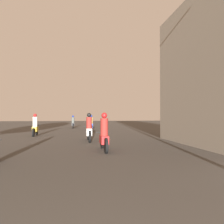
{
  "coord_description": "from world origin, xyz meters",
  "views": [
    {
      "loc": [
        0.53,
        0.2,
        1.47
      ],
      "look_at": [
        3.49,
        17.95,
        1.76
      ],
      "focal_mm": 35.0,
      "sensor_mm": 36.0,
      "label": 1
    }
  ],
  "objects_px": {
    "motorcycle_white": "(89,130)",
    "motorcycle_black": "(73,123)",
    "motorcycle_yellow": "(35,127)",
    "motorcycle_blue": "(91,124)",
    "motorcycle_red": "(104,136)"
  },
  "relations": [
    {
      "from": "motorcycle_white",
      "to": "motorcycle_black",
      "type": "xyz_separation_m",
      "value": [
        -1.06,
        13.23,
        -0.05
      ]
    },
    {
      "from": "motorcycle_yellow",
      "to": "motorcycle_blue",
      "type": "height_order",
      "value": "motorcycle_yellow"
    },
    {
      "from": "motorcycle_red",
      "to": "motorcycle_black",
      "type": "distance_m",
      "value": 16.8
    },
    {
      "from": "motorcycle_yellow",
      "to": "motorcycle_black",
      "type": "relative_size",
      "value": 0.99
    },
    {
      "from": "motorcycle_white",
      "to": "motorcycle_yellow",
      "type": "height_order",
      "value": "motorcycle_white"
    },
    {
      "from": "motorcycle_white",
      "to": "motorcycle_blue",
      "type": "bearing_deg",
      "value": 77.2
    },
    {
      "from": "motorcycle_red",
      "to": "motorcycle_white",
      "type": "bearing_deg",
      "value": 96.15
    },
    {
      "from": "motorcycle_red",
      "to": "motorcycle_black",
      "type": "height_order",
      "value": "motorcycle_red"
    },
    {
      "from": "motorcycle_red",
      "to": "motorcycle_yellow",
      "type": "distance_m",
      "value": 8.43
    },
    {
      "from": "motorcycle_white",
      "to": "motorcycle_blue",
      "type": "xyz_separation_m",
      "value": [
        0.68,
        8.18,
        -0.02
      ]
    },
    {
      "from": "motorcycle_blue",
      "to": "motorcycle_black",
      "type": "height_order",
      "value": "motorcycle_blue"
    },
    {
      "from": "motorcycle_blue",
      "to": "motorcycle_black",
      "type": "distance_m",
      "value": 5.34
    },
    {
      "from": "motorcycle_yellow",
      "to": "motorcycle_blue",
      "type": "xyz_separation_m",
      "value": [
        4.32,
        4.3,
        -0.02
      ]
    },
    {
      "from": "motorcycle_black",
      "to": "motorcycle_blue",
      "type": "bearing_deg",
      "value": -70.54
    },
    {
      "from": "motorcycle_blue",
      "to": "motorcycle_black",
      "type": "xyz_separation_m",
      "value": [
        -1.74,
        5.05,
        -0.03
      ]
    }
  ]
}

